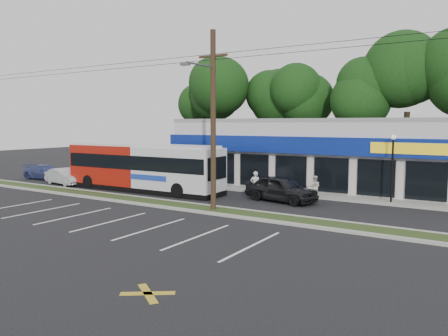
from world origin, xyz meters
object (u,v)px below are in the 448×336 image
metrobus (143,166)px  car_dark (281,189)px  car_silver (65,177)px  car_blue (45,172)px  lamp_post (392,161)px  pedestrian_a (255,185)px  pedestrian_b (315,187)px  utility_pole (210,115)px

metrobus → car_dark: 10.55m
car_silver → car_blue: 4.44m
lamp_post → car_blue: bearing=-171.9°
car_silver → metrobus: bearing=-75.0°
car_blue → pedestrian_a: 20.38m
metrobus → pedestrian_b: bearing=16.0°
car_silver → car_blue: bearing=81.1°
utility_pole → pedestrian_b: size_ratio=33.19×
car_dark → pedestrian_b: car_dark is taller
lamp_post → metrobus: (-16.48, -4.30, -0.85)m
lamp_post → car_dark: size_ratio=0.88×
metrobus → car_silver: metrobus is taller
lamp_post → utility_pole: bearing=-136.1°
metrobus → car_blue: 11.93m
metrobus → pedestrian_a: 8.65m
car_blue → pedestrian_b: 23.89m
metrobus → pedestrian_b: metrobus is taller
car_blue → pedestrian_a: (20.34, 1.25, 0.26)m
car_silver → pedestrian_b: 19.94m
pedestrian_a → metrobus: bearing=-28.9°
car_dark → car_silver: (-18.03, -2.33, -0.17)m
utility_pole → lamp_post: 11.67m
car_silver → pedestrian_b: bearing=-69.1°
utility_pole → car_blue: bearing=169.3°
utility_pole → pedestrian_b: bearing=64.3°
metrobus → pedestrian_b: (11.78, 3.63, -1.06)m
lamp_post → pedestrian_a: bearing=-160.7°
pedestrian_a → car_dark: bearing=136.1°
lamp_post → car_blue: size_ratio=0.96×
lamp_post → car_silver: lamp_post is taller
utility_pole → car_blue: utility_pole is taller
utility_pole → car_silver: utility_pole is taller
utility_pole → car_dark: size_ratio=10.35×
metrobus → car_blue: size_ratio=2.89×
lamp_post → pedestrian_a: size_ratio=2.36×
lamp_post → pedestrian_b: 5.12m
lamp_post → pedestrian_a: lamp_post is taller
metrobus → car_dark: (10.41, 1.33, -0.99)m
lamp_post → car_dark: (-6.06, -2.97, -1.85)m
car_blue → car_silver: bearing=-109.3°
utility_pole → pedestrian_b: (3.47, 7.20, -4.66)m
utility_pole → car_dark: 7.04m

